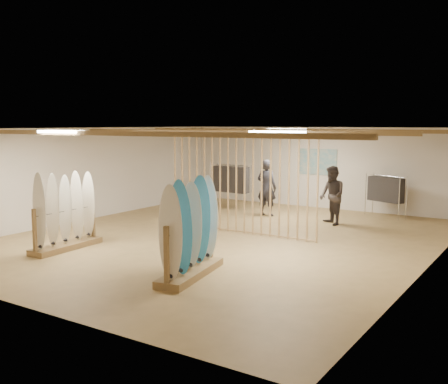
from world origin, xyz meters
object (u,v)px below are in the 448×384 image
Objects in this scene: clothing_rack_a at (231,179)px; shopper_a at (267,184)px; clothing_rack_b at (386,189)px; shopper_b at (332,192)px; rack_left at (66,223)px; rack_right at (191,243)px.

shopper_a is at bearing -14.21° from clothing_rack_a.
shopper_a is at bearing -130.17° from clothing_rack_b.
rack_left is at bearing -81.15° from shopper_b.
shopper_b is (2.31, -0.30, -0.05)m from shopper_a.
shopper_a is (-1.97, 6.71, 0.36)m from rack_right.
clothing_rack_b is 0.66× the size of shopper_a.
clothing_rack_a is (0.06, 7.12, 0.40)m from rack_left.
clothing_rack_a is (-3.71, 7.31, 0.36)m from rack_right.
shopper_b is at bearing 171.77° from shopper_a.
rack_right is 1.34× the size of clothing_rack_a.
rack_left is 1.42× the size of clothing_rack_b.
shopper_a is 2.33m from shopper_b.
clothing_rack_b is at bearing 18.02° from clothing_rack_a.
clothing_rack_b is at bearing 55.60° from rack_left.
clothing_rack_a is at bearing -145.45° from clothing_rack_b.
clothing_rack_b is at bearing -152.51° from shopper_a.
rack_left is 3.78m from rack_right.
rack_left is 0.91× the size of rack_right.
rack_right reaches higher than clothing_rack_a.
clothing_rack_b is at bearing 107.31° from shopper_b.
clothing_rack_a is at bearing -20.02° from shopper_a.
shopper_a reaches higher than rack_right.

